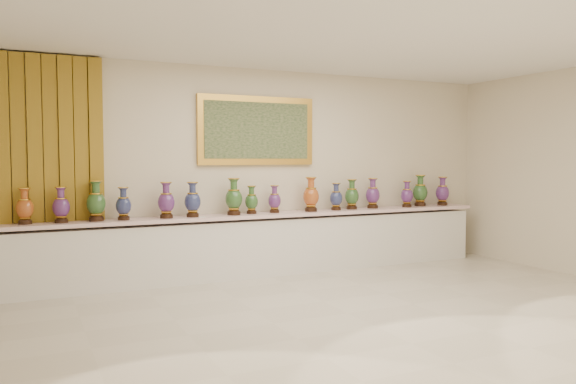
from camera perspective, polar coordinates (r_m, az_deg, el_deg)
name	(u,v)px	position (r m, az deg, el deg)	size (l,w,h in m)	color
ground	(348,313)	(6.31, 6.07, -12.15)	(8.00, 8.00, 0.00)	beige
room	(76,166)	(7.65, -20.71, 2.48)	(8.00, 8.00, 8.00)	beige
counter	(266,245)	(8.20, -2.26, -5.39)	(7.28, 0.48, 0.90)	white
vase_0	(25,208)	(7.47, -25.18, -1.47)	(0.26, 0.26, 0.44)	black
vase_1	(61,207)	(7.46, -22.05, -1.39)	(0.22, 0.22, 0.45)	black
vase_2	(96,203)	(7.50, -18.91, -1.05)	(0.28, 0.28, 0.52)	black
vase_3	(123,205)	(7.53, -16.37, -1.30)	(0.22, 0.22, 0.42)	black
vase_4	(166,202)	(7.62, -12.27, -0.99)	(0.27, 0.27, 0.48)	black
vase_5	(193,201)	(7.70, -9.67, -0.94)	(0.26, 0.26, 0.47)	black
vase_6	(234,198)	(7.89, -5.53, -0.66)	(0.24, 0.24, 0.52)	black
vase_7	(252,201)	(8.05, -3.73, -0.94)	(0.25, 0.25, 0.40)	black
vase_8	(275,200)	(8.19, -1.38, -0.86)	(0.25, 0.25, 0.40)	black
vase_9	(311,196)	(8.38, 2.35, -0.41)	(0.27, 0.27, 0.52)	black
vase_10	(336,198)	(8.62, 4.91, -0.61)	(0.20, 0.20, 0.42)	black
vase_11	(352,196)	(8.79, 6.50, -0.39)	(0.27, 0.27, 0.47)	black
vase_12	(373,195)	(9.02, 8.60, -0.28)	(0.29, 0.29, 0.48)	black
vase_13	(407,195)	(9.34, 11.99, -0.33)	(0.26, 0.26, 0.43)	black
vase_14	(420,192)	(9.59, 13.28, -0.01)	(0.27, 0.27, 0.52)	black
vase_15	(442,193)	(9.83, 15.42, -0.05)	(0.26, 0.26, 0.48)	black
label_card	(202,217)	(7.67, -8.74, -2.53)	(0.10, 0.06, 0.00)	white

